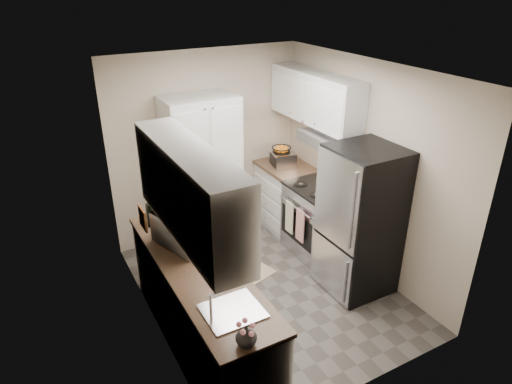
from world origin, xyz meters
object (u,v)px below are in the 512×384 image
at_px(refrigerator, 360,221).
at_px(toaster_oven, 282,159).
at_px(electric_range, 318,219).
at_px(wine_bottle, 150,212).
at_px(pantry_cabinet, 203,174).
at_px(microwave, 185,229).

relative_size(refrigerator, toaster_oven, 4.64).
distance_m(electric_range, wine_bottle, 2.20).
distance_m(wine_bottle, toaster_oven, 2.20).
relative_size(wine_bottle, toaster_oven, 0.87).
bearing_deg(pantry_cabinet, refrigerator, -56.54).
relative_size(refrigerator, microwave, 2.96).
relative_size(electric_range, wine_bottle, 3.55).
xyz_separation_m(refrigerator, microwave, (-1.89, 0.38, 0.23)).
height_order(electric_range, wine_bottle, wine_bottle).
bearing_deg(microwave, pantry_cabinet, -47.77).
xyz_separation_m(electric_range, microwave, (-1.93, -0.42, 0.60)).
bearing_deg(refrigerator, toaster_oven, 90.30).
bearing_deg(wine_bottle, electric_range, -2.26).
height_order(pantry_cabinet, wine_bottle, pantry_cabinet).
height_order(electric_range, microwave, microwave).
height_order(refrigerator, toaster_oven, refrigerator).
relative_size(pantry_cabinet, microwave, 3.48).
bearing_deg(wine_bottle, refrigerator, -23.01).
xyz_separation_m(microwave, toaster_oven, (1.88, 1.25, -0.05)).
bearing_deg(electric_range, microwave, -167.70).
relative_size(pantry_cabinet, wine_bottle, 6.29).
bearing_deg(refrigerator, wine_bottle, 156.99).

